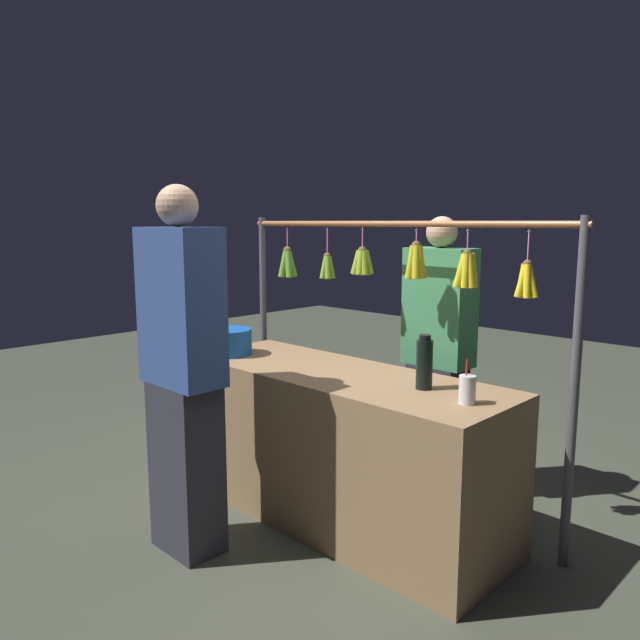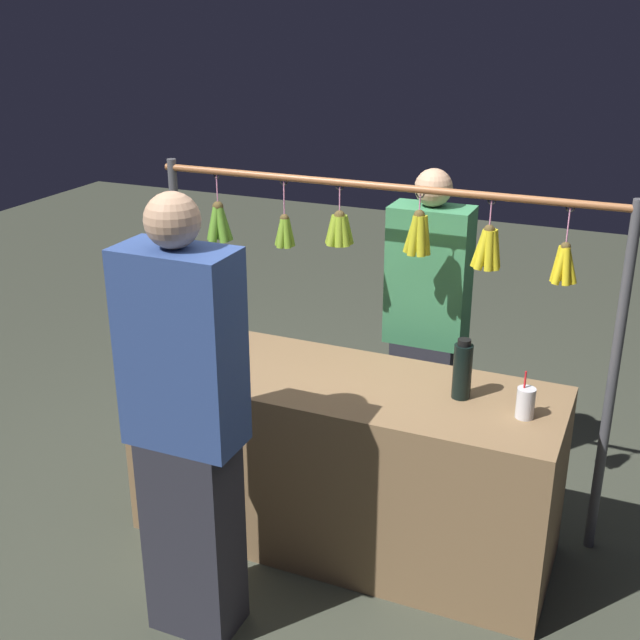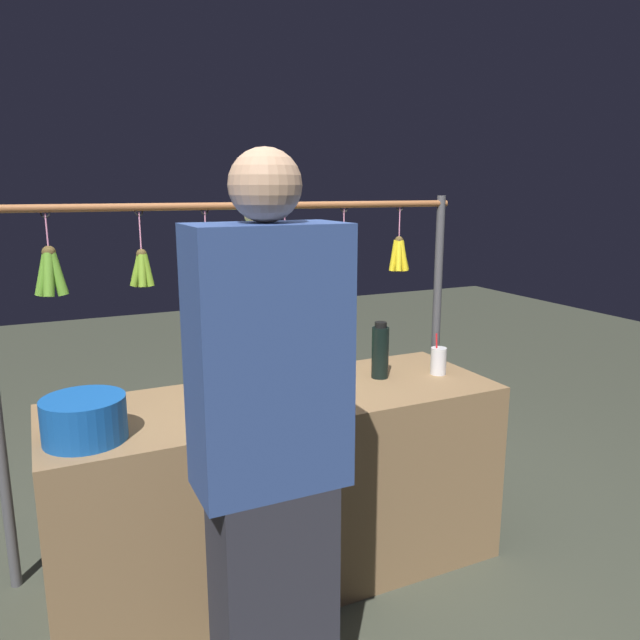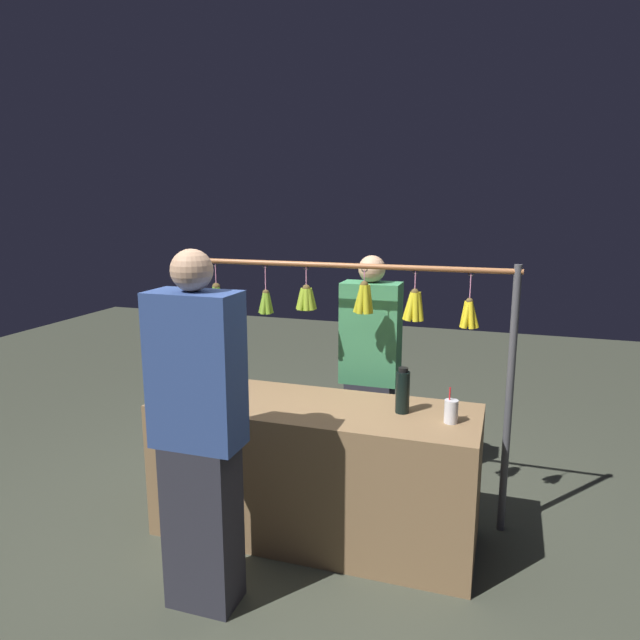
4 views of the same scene
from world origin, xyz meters
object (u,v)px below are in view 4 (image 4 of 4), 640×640
at_px(water_bottle, 403,391).
at_px(blue_bucket, 184,386).
at_px(customer_person, 199,438).
at_px(drink_cup, 451,411).
at_px(vendor_person, 370,377).

height_order(water_bottle, blue_bucket, water_bottle).
bearing_deg(customer_person, drink_cup, -147.13).
distance_m(blue_bucket, customer_person, 0.75).
relative_size(water_bottle, blue_bucket, 0.92).
distance_m(water_bottle, customer_person, 1.13).
bearing_deg(blue_bucket, vendor_person, -139.83).
distance_m(drink_cup, customer_person, 1.30).
distance_m(blue_bucket, vendor_person, 1.23).
height_order(vendor_person, customer_person, customer_person).
bearing_deg(water_bottle, customer_person, 43.35).
xyz_separation_m(blue_bucket, drink_cup, (-1.53, -0.11, -0.01)).
bearing_deg(drink_cup, blue_bucket, 3.92).
bearing_deg(customer_person, vendor_person, -109.54).
relative_size(water_bottle, vendor_person, 0.16).
xyz_separation_m(drink_cup, customer_person, (1.09, 0.71, -0.01)).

